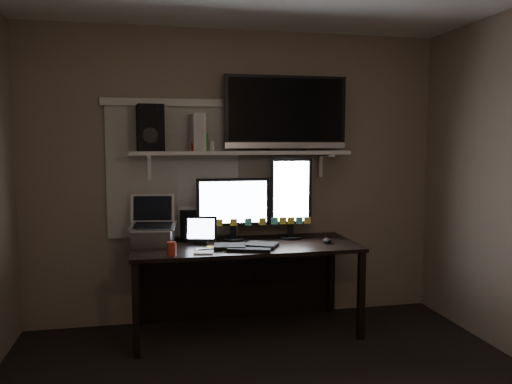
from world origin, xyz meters
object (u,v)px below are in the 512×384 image
object	(u,v)px
tablet	(201,230)
laptop	(153,221)
desk	(243,262)
game_console	(197,132)
cup	(172,249)
tv	(286,113)
monitor_landscape	(233,209)
speaker	(150,128)
mouse	(327,241)
keyboard	(246,246)
monitor_portrait	(291,198)

from	to	relation	value
tablet	laptop	bearing A→B (deg)	-166.63
desk	game_console	bearing A→B (deg)	166.61
cup	game_console	world-z (taller)	game_console
tv	monitor_landscape	bearing A→B (deg)	-174.15
speaker	desk	bearing A→B (deg)	-12.27
laptop	cup	bearing A→B (deg)	-62.17
game_console	mouse	bearing A→B (deg)	-26.60
desk	keyboard	bearing A→B (deg)	-95.05
desk	speaker	world-z (taller)	speaker
tablet	cup	distance (m)	0.45
tablet	cup	bearing A→B (deg)	-110.32
monitor_portrait	cup	distance (m)	1.16
tablet	speaker	world-z (taller)	speaker
laptop	tv	distance (m)	1.42
mouse	game_console	size ratio (longest dim) A/B	0.37
keyboard	game_console	distance (m)	1.01
mouse	tablet	size ratio (longest dim) A/B	0.43
tv	monitor_portrait	bearing A→B (deg)	-63.54
cup	speaker	world-z (taller)	speaker
desk	laptop	size ratio (longest dim) A/B	4.54
keyboard	tablet	distance (m)	0.41
desk	tablet	size ratio (longest dim) A/B	6.96
keyboard	tv	size ratio (longest dim) A/B	0.48
desk	mouse	size ratio (longest dim) A/B	16.12
monitor_landscape	tablet	size ratio (longest dim) A/B	2.37
laptop	tv	size ratio (longest dim) A/B	0.38
monitor_landscape	game_console	bearing A→B (deg)	175.14
tablet	tv	distance (m)	1.22
desk	mouse	xyz separation A→B (m)	(0.66, -0.21, 0.20)
desk	tv	world-z (taller)	tv
monitor_landscape	mouse	world-z (taller)	monitor_landscape
keyboard	mouse	world-z (taller)	mouse
keyboard	laptop	distance (m)	0.76
mouse	cup	distance (m)	1.28
tv	mouse	bearing A→B (deg)	-49.86
speaker	cup	bearing A→B (deg)	-80.53
tablet	tv	bearing A→B (deg)	24.91
mouse	desk	bearing A→B (deg)	171.61
desk	laptop	distance (m)	0.82
mouse	monitor_landscape	bearing A→B (deg)	169.02
game_console	speaker	xyz separation A→B (m)	(-0.37, -0.01, 0.03)
laptop	tablet	bearing A→B (deg)	8.13
keyboard	tablet	xyz separation A→B (m)	(-0.33, 0.22, 0.10)
tv	speaker	bearing A→B (deg)	-178.65
desk	mouse	distance (m)	0.72
desk	game_console	distance (m)	1.14
keyboard	tablet	size ratio (longest dim) A/B	1.94
desk	laptop	bearing A→B (deg)	-176.82
cup	tv	bearing A→B (deg)	27.59
tablet	monitor_portrait	bearing A→B (deg)	19.66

